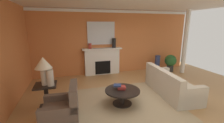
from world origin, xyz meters
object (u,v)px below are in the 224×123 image
Objects in this scene: fireplace at (102,62)px; coffee_table at (122,93)px; table_lamp at (43,66)px; vase_mantel_left at (90,46)px; mantel_mirror at (101,33)px; vase_mantel_right at (114,43)px; vase_on_side_table at (50,78)px; sofa at (170,85)px; armchair_near_window at (62,112)px; potted_plant at (170,62)px; side_table at (47,95)px; vase_tall_corner at (157,63)px.

fireplace is 2.91m from coffee_table.
vase_mantel_left is (1.57, 2.48, 0.13)m from table_lamp.
mantel_mirror is 0.72m from vase_mantel_right.
vase_mantel_right is 1.02× the size of vase_on_side_table.
sofa reaches higher than coffee_table.
potted_plant is at bearing 29.49° from armchair_near_window.
fireplace is 1.89× the size of armchair_near_window.
mantel_mirror reaches higher than side_table.
potted_plant reaches higher than vase_tall_corner.
side_table is (-2.12, -2.65, -1.49)m from mantel_mirror.
vase_on_side_table reaches higher than vase_tall_corner.
vase_tall_corner is (2.73, -0.30, -0.18)m from fireplace.
vase_on_side_table is at bearing -125.47° from mantel_mirror.
coffee_table is at bearing -10.05° from table_lamp.
sofa is 2.60m from vase_tall_corner.
mantel_mirror is 3.67m from potted_plant.
vase_mantel_left reaches higher than sofa.
vase_on_side_table is (-4.70, -2.35, 0.52)m from vase_tall_corner.
armchair_near_window is (-1.70, -3.35, -0.28)m from fireplace.
mantel_mirror is at bearing 88.80° from coffee_table.
fireplace is at bearing -90.00° from mantel_mirror.
coffee_table is 2.09m from side_table.
side_table is (-3.82, 0.15, 0.10)m from sofa.
vase_mantel_left is at bearing 57.61° from table_lamp.
vase_mantel_right is at bearing 173.46° from vase_tall_corner.
armchair_near_window is 1.70m from coffee_table.
side_table is at bearing 169.95° from coffee_table.
vase_tall_corner is 0.96× the size of potted_plant.
vase_mantel_right is at bearing 42.85° from table_lamp.
table_lamp is 5.86m from potted_plant.
vase_tall_corner is at bearing -6.54° from vase_mantel_right.
fireplace is at bearing 53.32° from vase_on_side_table.
vase_tall_corner is 0.64m from potted_plant.
vase_mantel_right is 0.53× the size of potted_plant.
fireplace is 3.36m from table_lamp.
sofa reaches higher than potted_plant.
vase_on_side_table reaches higher than potted_plant.
vase_mantel_right reaches higher than potted_plant.
fireplace is 1.31m from mantel_mirror.
coffee_table is (1.63, 0.46, 0.03)m from armchair_near_window.
side_table is at bearing 117.32° from armchair_near_window.
vase_on_side_table is at bearing -118.70° from vase_mantel_left.
armchair_near_window is at bearing -68.61° from vase_on_side_table.
vase_tall_corner is 5.28m from vase_on_side_table.
side_table is at bearing -159.68° from potted_plant.
vase_mantel_right is at bearing 55.77° from armchair_near_window.
vase_tall_corner is (2.73, -0.42, -1.49)m from mantel_mirror.
vase_mantel_left is at bearing 57.61° from side_table.
armchair_near_window is 1.30m from table_lamp.
fireplace is 0.95m from vase_mantel_left.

